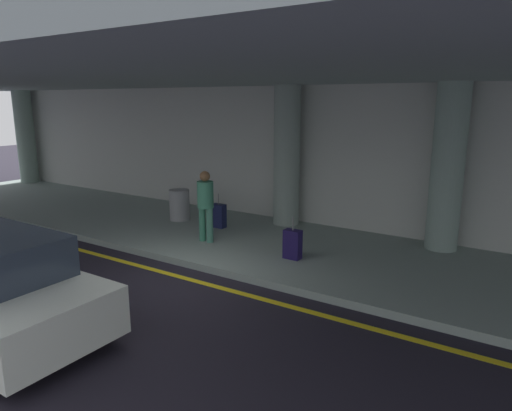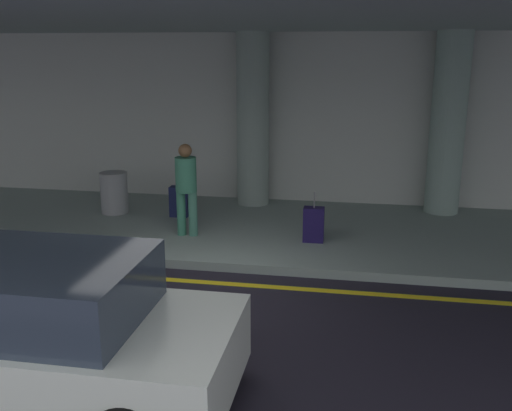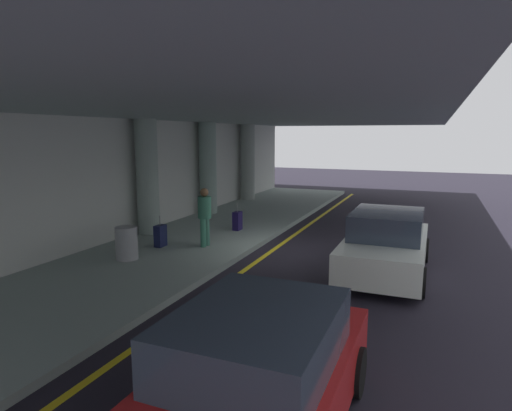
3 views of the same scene
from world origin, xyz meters
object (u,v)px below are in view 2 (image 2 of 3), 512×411
object	(u,v)px
support_column_center	(448,124)
trash_bin_steel	(114,193)
suitcase_upright_secondary	(314,224)
car_white	(32,334)
support_column_left_mid	(253,120)
traveler_with_luggage	(186,184)
suitcase_upright_primary	(179,202)

from	to	relation	value
support_column_center	trash_bin_steel	bearing A→B (deg)	-169.28
suitcase_upright_secondary	trash_bin_steel	world-z (taller)	suitcase_upright_secondary
car_white	support_column_center	bearing A→B (deg)	-125.05
support_column_left_mid	support_column_center	size ratio (longest dim) A/B	1.00
support_column_center	trash_bin_steel	distance (m)	6.95
car_white	traveler_with_luggage	bearing A→B (deg)	-93.04
car_white	trash_bin_steel	distance (m)	6.48
support_column_center	support_column_left_mid	bearing A→B (deg)	180.00
suitcase_upright_secondary	trash_bin_steel	xyz separation A→B (m)	(-4.22, 1.17, 0.11)
car_white	suitcase_upright_primary	xyz separation A→B (m)	(-0.44, 6.15, -0.25)
traveler_with_luggage	suitcase_upright_secondary	world-z (taller)	traveler_with_luggage
trash_bin_steel	support_column_left_mid	bearing A→B (deg)	25.22
trash_bin_steel	suitcase_upright_primary	bearing A→B (deg)	-2.02
support_column_left_mid	suitcase_upright_primary	xyz separation A→B (m)	(-1.28, -1.32, -1.51)
suitcase_upright_primary	suitcase_upright_secondary	world-z (taller)	same
support_column_left_mid	trash_bin_steel	xyz separation A→B (m)	(-2.69, -1.27, -1.40)
support_column_center	suitcase_upright_secondary	world-z (taller)	support_column_center
support_column_center	suitcase_upright_primary	bearing A→B (deg)	-166.00
support_column_left_mid	traveler_with_luggage	bearing A→B (deg)	-107.02
traveler_with_luggage	trash_bin_steel	bearing A→B (deg)	79.99
support_column_left_mid	trash_bin_steel	world-z (taller)	support_column_left_mid
traveler_with_luggage	suitcase_upright_secondary	xyz separation A→B (m)	(2.29, 0.04, -0.65)
suitcase_upright_secondary	support_column_left_mid	bearing A→B (deg)	96.25
traveler_with_luggage	trash_bin_steel	xyz separation A→B (m)	(-1.93, 1.21, -0.54)
car_white	support_column_left_mid	bearing A→B (deg)	-98.52
suitcase_upright_primary	suitcase_upright_secondary	distance (m)	3.03
traveler_with_luggage	car_white	bearing A→B (deg)	-158.80
suitcase_upright_primary	trash_bin_steel	bearing A→B (deg)	154.05
car_white	traveler_with_luggage	world-z (taller)	traveler_with_luggage
suitcase_upright_primary	trash_bin_steel	size ratio (longest dim) A/B	1.06
car_white	suitcase_upright_primary	world-z (taller)	car_white
traveler_with_luggage	trash_bin_steel	world-z (taller)	traveler_with_luggage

